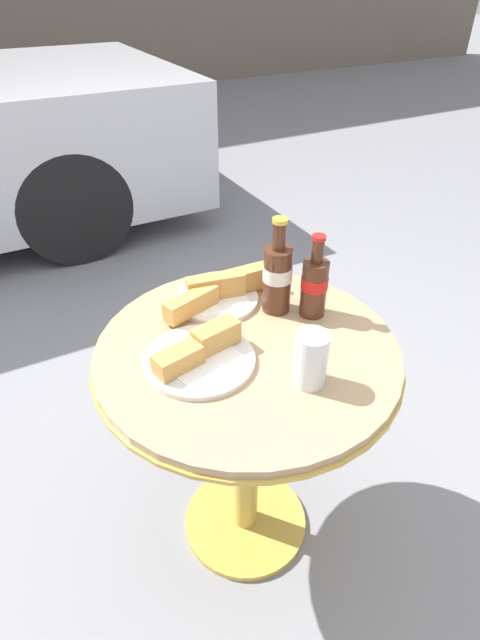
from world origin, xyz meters
name	(u,v)px	position (x,y,z in m)	size (l,w,h in m)	color
ground_plane	(245,522)	(0.00, 0.00, 0.00)	(30.00, 30.00, 0.00)	gray
bistro_table	(247,396)	(0.00, 0.00, 0.54)	(0.70, 0.70, 0.69)	gold
cola_bottle_left	(277,276)	(0.13, 0.10, 0.78)	(0.07, 0.07, 0.24)	#4C2819
cola_bottle_right	(314,285)	(0.20, 0.04, 0.77)	(0.06, 0.06, 0.21)	#4C2819
drinking_glass	(311,361)	(0.05, -0.16, 0.74)	(0.07, 0.07, 0.12)	silver
lunch_plate_near	(199,355)	(-0.12, 0.00, 0.71)	(0.24, 0.24, 0.07)	silver
lunch_plate_far	(218,293)	(0.02, 0.19, 0.72)	(0.31, 0.21, 0.07)	silver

